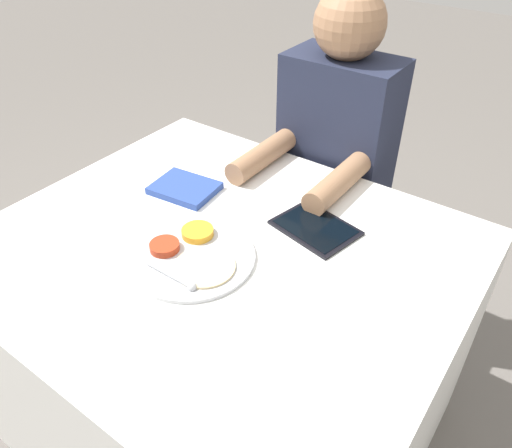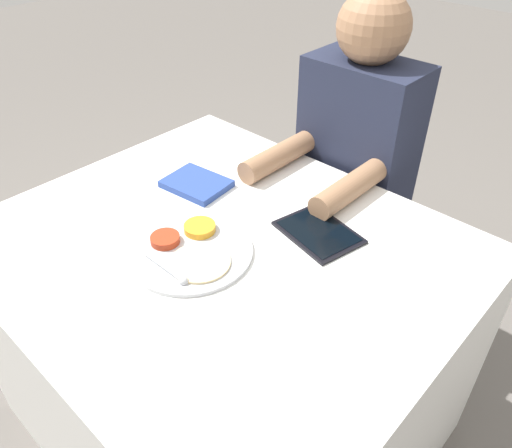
% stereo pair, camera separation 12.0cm
% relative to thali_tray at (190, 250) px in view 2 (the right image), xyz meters
% --- Properties ---
extents(ground_plane, '(12.00, 12.00, 0.00)m').
position_rel_thali_tray_xyz_m(ground_plane, '(0.03, 0.08, -0.77)').
color(ground_plane, '#605B56').
extents(dining_table, '(1.16, 0.99, 0.76)m').
position_rel_thali_tray_xyz_m(dining_table, '(0.03, 0.08, -0.39)').
color(dining_table, silver).
rests_on(dining_table, ground_plane).
extents(thali_tray, '(0.30, 0.30, 0.03)m').
position_rel_thali_tray_xyz_m(thali_tray, '(0.00, 0.00, 0.00)').
color(thali_tray, '#B7BABF').
rests_on(thali_tray, dining_table).
extents(red_notebook, '(0.19, 0.16, 0.02)m').
position_rel_thali_tray_xyz_m(red_notebook, '(-0.21, 0.21, 0.00)').
color(red_notebook, silver).
rests_on(red_notebook, dining_table).
extents(tablet_device, '(0.23, 0.19, 0.01)m').
position_rel_thali_tray_xyz_m(tablet_device, '(0.18, 0.27, -0.00)').
color(tablet_device, black).
rests_on(tablet_device, dining_table).
extents(person_diner, '(0.35, 0.49, 1.26)m').
position_rel_thali_tray_xyz_m(person_diner, '(0.01, 0.69, -0.16)').
color(person_diner, black).
rests_on(person_diner, ground_plane).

